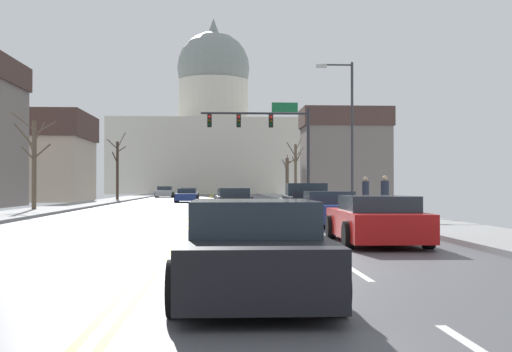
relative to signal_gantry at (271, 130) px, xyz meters
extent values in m
cube|color=#4B4B50|center=(-4.85, -16.57, -5.46)|extent=(14.00, 180.00, 0.06)
cube|color=yellow|center=(-4.97, -16.57, -5.42)|extent=(0.10, 176.40, 0.00)
cube|color=yellow|center=(-4.73, -16.57, -5.42)|extent=(0.10, 176.40, 0.00)
cube|color=silver|center=(-1.35, -35.47, -5.42)|extent=(0.12, 2.20, 0.00)
cube|color=silver|center=(-1.35, -30.27, -5.42)|extent=(0.12, 2.20, 0.00)
cube|color=silver|center=(-1.35, -25.07, -5.42)|extent=(0.12, 2.20, 0.00)
cube|color=silver|center=(-1.35, -19.87, -5.42)|extent=(0.12, 2.20, 0.00)
cube|color=silver|center=(-1.35, -14.67, -5.42)|extent=(0.12, 2.20, 0.00)
cube|color=silver|center=(-1.35, -9.47, -5.42)|extent=(0.12, 2.20, 0.00)
cube|color=silver|center=(-1.35, -4.27, -5.42)|extent=(0.12, 2.20, 0.00)
cube|color=silver|center=(-1.35, 0.93, -5.42)|extent=(0.12, 2.20, 0.00)
cube|color=silver|center=(-1.35, 6.13, -5.42)|extent=(0.12, 2.20, 0.00)
cube|color=silver|center=(-1.35, 11.33, -5.42)|extent=(0.12, 2.20, 0.00)
cube|color=silver|center=(-1.35, 16.53, -5.42)|extent=(0.12, 2.20, 0.00)
cube|color=silver|center=(-1.35, 21.73, -5.42)|extent=(0.12, 2.20, 0.00)
cube|color=silver|center=(-1.35, 26.93, -5.42)|extent=(0.12, 2.20, 0.00)
cube|color=silver|center=(-1.35, 32.13, -5.42)|extent=(0.12, 2.20, 0.00)
cube|color=silver|center=(-1.35, 37.33, -5.42)|extent=(0.12, 2.20, 0.00)
cube|color=silver|center=(-1.35, 42.53, -5.42)|extent=(0.12, 2.20, 0.00)
cube|color=silver|center=(-1.35, 47.73, -5.42)|extent=(0.12, 2.20, 0.00)
cube|color=silver|center=(-8.35, -30.27, -5.42)|extent=(0.12, 2.20, 0.00)
cube|color=silver|center=(-8.35, -25.07, -5.42)|extent=(0.12, 2.20, 0.00)
cube|color=silver|center=(-8.35, -19.87, -5.42)|extent=(0.12, 2.20, 0.00)
cube|color=silver|center=(-8.35, -14.67, -5.42)|extent=(0.12, 2.20, 0.00)
cube|color=silver|center=(-8.35, -9.47, -5.42)|extent=(0.12, 2.20, 0.00)
cube|color=silver|center=(-8.35, -4.27, -5.42)|extent=(0.12, 2.20, 0.00)
cube|color=silver|center=(-8.35, 0.93, -5.42)|extent=(0.12, 2.20, 0.00)
cube|color=silver|center=(-8.35, 6.13, -5.42)|extent=(0.12, 2.20, 0.00)
cube|color=silver|center=(-8.35, 11.33, -5.42)|extent=(0.12, 2.20, 0.00)
cube|color=silver|center=(-8.35, 16.53, -5.42)|extent=(0.12, 2.20, 0.00)
cube|color=silver|center=(-8.35, 21.73, -5.42)|extent=(0.12, 2.20, 0.00)
cube|color=silver|center=(-8.35, 26.93, -5.42)|extent=(0.12, 2.20, 0.00)
cube|color=silver|center=(-8.35, 32.13, -5.42)|extent=(0.12, 2.20, 0.00)
cube|color=silver|center=(-8.35, 37.33, -5.42)|extent=(0.12, 2.20, 0.00)
cube|color=silver|center=(-8.35, 42.53, -5.42)|extent=(0.12, 2.20, 0.00)
cube|color=silver|center=(-8.35, 47.73, -5.42)|extent=(0.12, 2.20, 0.00)
cube|color=gray|center=(3.65, -16.57, -5.36)|extent=(3.00, 180.00, 0.14)
cube|color=gray|center=(-13.35, -16.57, -5.36)|extent=(3.00, 180.00, 0.14)
cylinder|color=#28282D|center=(2.75, 0.01, -1.83)|extent=(0.22, 0.22, 6.92)
cylinder|color=#28282D|center=(-1.15, 0.01, 1.23)|extent=(7.80, 0.16, 0.16)
cube|color=black|center=(0.02, 0.01, 0.67)|extent=(0.32, 0.28, 0.92)
sphere|color=red|center=(0.02, -0.15, 0.95)|extent=(0.22, 0.22, 0.22)
sphere|color=#332B05|center=(0.02, -0.15, 0.67)|extent=(0.22, 0.22, 0.22)
sphere|color=black|center=(0.02, -0.15, 0.39)|extent=(0.22, 0.22, 0.22)
cube|color=black|center=(-2.32, 0.01, 0.67)|extent=(0.32, 0.28, 0.92)
sphere|color=red|center=(-2.32, -0.15, 0.95)|extent=(0.22, 0.22, 0.22)
sphere|color=#332B05|center=(-2.32, -0.15, 0.67)|extent=(0.22, 0.22, 0.22)
sphere|color=black|center=(-2.32, -0.15, 0.39)|extent=(0.22, 0.22, 0.22)
cube|color=black|center=(-4.43, 0.01, 0.67)|extent=(0.32, 0.28, 0.92)
sphere|color=red|center=(-4.43, -0.15, 0.95)|extent=(0.22, 0.22, 0.22)
sphere|color=#332B05|center=(-4.43, -0.15, 0.67)|extent=(0.22, 0.22, 0.22)
sphere|color=black|center=(-4.43, -0.15, 0.39)|extent=(0.22, 0.22, 0.22)
cube|color=#146033|center=(1.03, 0.03, 1.68)|extent=(1.90, 0.06, 0.70)
cylinder|color=#333338|center=(3.35, -12.58, -1.36)|extent=(0.14, 0.14, 7.86)
cylinder|color=#333338|center=(2.52, -12.58, 2.42)|extent=(1.64, 0.09, 0.09)
cube|color=#B2B2AD|center=(1.70, -12.58, 2.35)|extent=(0.56, 0.24, 0.16)
cube|color=beige|center=(-4.85, 65.37, 0.67)|extent=(33.54, 22.71, 12.19)
cylinder|color=beige|center=(-4.85, 65.37, 10.51)|extent=(12.09, 12.09, 7.49)
sphere|color=gray|center=(-4.85, 65.37, 16.46)|extent=(12.58, 12.58, 12.58)
cone|color=gray|center=(-4.85, 65.37, 23.95)|extent=(1.80, 1.80, 2.40)
cube|color=#6B6056|center=(-2.98, -3.59, -4.95)|extent=(1.95, 4.43, 0.62)
cube|color=#232D38|center=(-2.99, -3.87, -4.43)|extent=(1.67, 2.12, 0.43)
cylinder|color=black|center=(-3.87, -2.21, -5.11)|extent=(0.23, 0.64, 0.64)
cylinder|color=black|center=(-2.02, -2.26, -5.11)|extent=(0.23, 0.64, 0.64)
cylinder|color=black|center=(-3.93, -4.93, -5.11)|extent=(0.23, 0.64, 0.64)
cylinder|color=black|center=(-2.09, -4.98, -5.11)|extent=(0.23, 0.64, 0.64)
cube|color=black|center=(-2.93, -11.02, -4.93)|extent=(1.97, 4.62, 0.68)
cube|color=#232D38|center=(-2.92, -11.36, -4.35)|extent=(1.68, 2.25, 0.46)
cylinder|color=black|center=(-3.89, -9.64, -5.11)|extent=(0.24, 0.65, 0.64)
cylinder|color=black|center=(-2.06, -9.58, -5.11)|extent=(0.24, 0.65, 0.64)
cylinder|color=black|center=(-3.80, -12.47, -5.11)|extent=(0.24, 0.65, 0.64)
cylinder|color=black|center=(-1.97, -12.41, -5.11)|extent=(0.24, 0.65, 0.64)
cube|color=black|center=(0.26, -17.66, -4.83)|extent=(2.07, 5.28, 0.75)
cube|color=#1E2833|center=(0.28, -16.92, -4.17)|extent=(1.82, 1.83, 0.58)
cube|color=black|center=(0.19, -20.21, -4.35)|extent=(1.77, 0.15, 0.22)
cylinder|color=black|center=(-0.65, -16.06, -5.03)|extent=(0.30, 0.81, 0.80)
cylinder|color=black|center=(1.27, -16.11, -5.03)|extent=(0.30, 0.81, 0.80)
cylinder|color=black|center=(-0.74, -19.20, -5.03)|extent=(0.30, 0.81, 0.80)
cylinder|color=black|center=(1.18, -19.25, -5.03)|extent=(0.30, 0.81, 0.80)
cube|color=navy|center=(0.24, -23.23, -4.95)|extent=(1.93, 4.45, 0.64)
cube|color=#232D38|center=(0.23, -23.34, -4.41)|extent=(1.65, 2.03, 0.45)
cylinder|color=black|center=(-0.64, -21.85, -5.11)|extent=(0.24, 0.65, 0.64)
cylinder|color=black|center=(1.18, -21.89, -5.11)|extent=(0.24, 0.65, 0.64)
cylinder|color=black|center=(-0.71, -24.58, -5.11)|extent=(0.24, 0.65, 0.64)
cylinder|color=black|center=(1.11, -24.62, -5.11)|extent=(0.24, 0.65, 0.64)
cube|color=#B71414|center=(0.25, -30.24, -4.94)|extent=(2.00, 4.60, 0.66)
cube|color=#232D38|center=(0.24, -30.53, -4.41)|extent=(1.70, 2.25, 0.38)
cylinder|color=black|center=(-0.64, -28.80, -5.11)|extent=(0.24, 0.65, 0.64)
cylinder|color=black|center=(1.22, -28.86, -5.11)|extent=(0.24, 0.65, 0.64)
cylinder|color=black|center=(-0.72, -31.62, -5.11)|extent=(0.24, 0.65, 0.64)
cylinder|color=black|center=(1.13, -31.68, -5.11)|extent=(0.24, 0.65, 0.64)
cube|color=black|center=(-3.22, -37.63, -4.93)|extent=(1.83, 4.44, 0.67)
cube|color=#232D38|center=(-3.22, -37.73, -4.38)|extent=(1.59, 1.99, 0.44)
cylinder|color=black|center=(-4.11, -36.25, -5.11)|extent=(0.22, 0.64, 0.64)
cylinder|color=black|center=(-2.32, -36.26, -5.11)|extent=(0.22, 0.64, 0.64)
cylinder|color=black|center=(-4.13, -38.99, -5.11)|extent=(0.22, 0.64, 0.64)
cylinder|color=black|center=(-2.34, -39.01, -5.11)|extent=(0.22, 0.64, 0.64)
cube|color=navy|center=(-6.48, 8.42, -4.97)|extent=(1.74, 4.44, 0.59)
cube|color=#232D38|center=(-6.48, 8.76, -4.48)|extent=(1.52, 1.91, 0.41)
cylinder|color=black|center=(-5.63, 7.05, -5.11)|extent=(0.22, 0.64, 0.64)
cylinder|color=black|center=(-7.35, 7.05, -5.11)|extent=(0.22, 0.64, 0.64)
cylinder|color=black|center=(-5.62, 9.80, -5.11)|extent=(0.22, 0.64, 0.64)
cylinder|color=black|center=(-7.34, 9.80, -5.11)|extent=(0.22, 0.64, 0.64)
cube|color=silver|center=(-6.81, 18.08, -4.96)|extent=(1.83, 4.26, 0.60)
cube|color=#232D38|center=(-6.81, 18.30, -4.46)|extent=(1.59, 1.98, 0.41)
cylinder|color=black|center=(-5.90, 16.78, -5.11)|extent=(0.23, 0.64, 0.64)
cylinder|color=black|center=(-7.69, 16.76, -5.11)|extent=(0.23, 0.64, 0.64)
cylinder|color=black|center=(-5.93, 19.41, -5.11)|extent=(0.23, 0.64, 0.64)
cylinder|color=black|center=(-7.72, 19.39, -5.11)|extent=(0.23, 0.64, 0.64)
cube|color=#9EA3A8|center=(-10.15, 29.26, -4.93)|extent=(1.90, 4.41, 0.68)
cube|color=#232D38|center=(-10.15, 29.56, -4.36)|extent=(1.65, 2.14, 0.47)
cylinder|color=black|center=(-9.21, 27.91, -5.11)|extent=(0.23, 0.64, 0.64)
cylinder|color=black|center=(-11.07, 27.89, -5.11)|extent=(0.23, 0.64, 0.64)
cylinder|color=black|center=(-9.24, 30.63, -5.11)|extent=(0.23, 0.64, 0.64)
cylinder|color=black|center=(-11.09, 30.61, -5.11)|extent=(0.23, 0.64, 0.64)
cube|color=#B2A38E|center=(-21.34, 12.07, -2.65)|extent=(11.31, 9.37, 5.56)
cube|color=#47332D|center=(-21.34, 12.07, 1.30)|extent=(11.76, 9.74, 2.33)
cube|color=slate|center=(11.92, 32.77, -1.10)|extent=(10.55, 6.30, 8.65)
cube|color=#47332D|center=(11.92, 32.77, 4.39)|extent=(10.97, 6.55, 2.34)
cylinder|color=brown|center=(3.68, 23.58, -3.15)|extent=(0.37, 0.37, 4.28)
cylinder|color=brown|center=(3.46, 23.98, -1.54)|extent=(0.53, 0.88, 0.57)
cylinder|color=brown|center=(3.66, 23.27, -1.20)|extent=(0.13, 0.70, 1.09)
cylinder|color=brown|center=(4.20, 23.24, -1.33)|extent=(1.14, 0.80, 0.82)
cylinder|color=brown|center=(3.85, 23.95, -1.66)|extent=(0.49, 0.85, 0.74)
cylinder|color=brown|center=(3.37, 23.00, -1.86)|extent=(0.71, 1.24, 1.32)
cylinder|color=#423328|center=(-13.22, 13.97, -2.60)|extent=(0.25, 0.25, 5.37)
cylinder|color=#423328|center=(-12.89, 14.28, -0.61)|extent=(0.75, 0.71, 0.62)
cylinder|color=#423328|center=(-12.90, 14.27, 0.23)|extent=(0.74, 0.70, 1.53)
cylinder|color=#423328|center=(-13.57, 13.30, -0.21)|extent=(0.79, 1.41, 0.88)
cylinder|color=#423328|center=(-13.48, 14.18, -1.42)|extent=(0.67, 0.56, 1.13)
cylinder|color=brown|center=(3.45, 13.84, -2.70)|extent=(0.25, 0.25, 5.17)
cylinder|color=brown|center=(3.66, 13.62, -1.44)|extent=(0.55, 0.58, 1.06)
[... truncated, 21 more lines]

